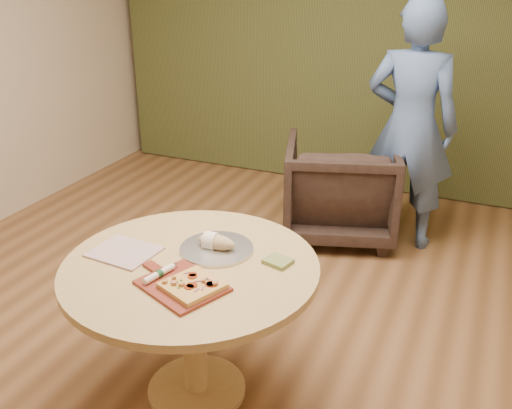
{
  "coord_description": "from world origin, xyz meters",
  "views": [
    {
      "loc": [
        1.2,
        -2.25,
        2.07
      ],
      "look_at": [
        0.12,
        0.25,
        0.86
      ],
      "focal_mm": 40.0,
      "sensor_mm": 36.0,
      "label": 1
    }
  ],
  "objects_px": {
    "cutlery_roll": "(159,274)",
    "serving_tray": "(217,249)",
    "person_standing": "(411,127)",
    "pedestal_table": "(192,290)",
    "armchair": "(340,184)",
    "bread_roll": "(215,242)",
    "pizza_paddle": "(181,285)",
    "flatbread_pizza": "(193,285)"
  },
  "relations": [
    {
      "from": "pizza_paddle",
      "to": "cutlery_roll",
      "type": "height_order",
      "value": "cutlery_roll"
    },
    {
      "from": "flatbread_pizza",
      "to": "pizza_paddle",
      "type": "bearing_deg",
      "value": 171.07
    },
    {
      "from": "serving_tray",
      "to": "flatbread_pizza",
      "type": "bearing_deg",
      "value": -78.75
    },
    {
      "from": "bread_roll",
      "to": "pizza_paddle",
      "type": "bearing_deg",
      "value": -87.32
    },
    {
      "from": "bread_roll",
      "to": "pedestal_table",
      "type": "bearing_deg",
      "value": -103.72
    },
    {
      "from": "pizza_paddle",
      "to": "cutlery_roll",
      "type": "relative_size",
      "value": 2.4
    },
    {
      "from": "flatbread_pizza",
      "to": "bread_roll",
      "type": "xyz_separation_m",
      "value": [
        -0.08,
        0.36,
        0.02
      ]
    },
    {
      "from": "bread_roll",
      "to": "person_standing",
      "type": "relative_size",
      "value": 0.11
    },
    {
      "from": "pizza_paddle",
      "to": "serving_tray",
      "type": "xyz_separation_m",
      "value": [
        -0.01,
        0.35,
        -0.0
      ]
    },
    {
      "from": "person_standing",
      "to": "flatbread_pizza",
      "type": "bearing_deg",
      "value": 78.95
    },
    {
      "from": "person_standing",
      "to": "serving_tray",
      "type": "bearing_deg",
      "value": 74.74
    },
    {
      "from": "bread_roll",
      "to": "armchair",
      "type": "bearing_deg",
      "value": 86.33
    },
    {
      "from": "serving_tray",
      "to": "bread_roll",
      "type": "height_order",
      "value": "bread_roll"
    },
    {
      "from": "cutlery_roll",
      "to": "armchair",
      "type": "bearing_deg",
      "value": 98.71
    },
    {
      "from": "cutlery_roll",
      "to": "person_standing",
      "type": "xyz_separation_m",
      "value": [
        0.69,
        2.3,
        0.13
      ]
    },
    {
      "from": "pedestal_table",
      "to": "flatbread_pizza",
      "type": "relative_size",
      "value": 4.16
    },
    {
      "from": "pedestal_table",
      "to": "person_standing",
      "type": "bearing_deg",
      "value": 73.4
    },
    {
      "from": "serving_tray",
      "to": "cutlery_roll",
      "type": "bearing_deg",
      "value": -107.2
    },
    {
      "from": "cutlery_roll",
      "to": "bread_roll",
      "type": "relative_size",
      "value": 1.02
    },
    {
      "from": "flatbread_pizza",
      "to": "bread_roll",
      "type": "bearing_deg",
      "value": 102.58
    },
    {
      "from": "flatbread_pizza",
      "to": "armchair",
      "type": "distance_m",
      "value": 2.26
    },
    {
      "from": "pizza_paddle",
      "to": "flatbread_pizza",
      "type": "relative_size",
      "value": 1.64
    },
    {
      "from": "pedestal_table",
      "to": "person_standing",
      "type": "height_order",
      "value": "person_standing"
    },
    {
      "from": "flatbread_pizza",
      "to": "pedestal_table",
      "type": "bearing_deg",
      "value": 122.11
    },
    {
      "from": "cutlery_roll",
      "to": "serving_tray",
      "type": "height_order",
      "value": "cutlery_roll"
    },
    {
      "from": "cutlery_roll",
      "to": "serving_tray",
      "type": "bearing_deg",
      "value": 87.12
    },
    {
      "from": "pizza_paddle",
      "to": "serving_tray",
      "type": "relative_size",
      "value": 1.33
    },
    {
      "from": "armchair",
      "to": "person_standing",
      "type": "height_order",
      "value": "person_standing"
    },
    {
      "from": "flatbread_pizza",
      "to": "person_standing",
      "type": "height_order",
      "value": "person_standing"
    },
    {
      "from": "serving_tray",
      "to": "armchair",
      "type": "height_order",
      "value": "armchair"
    },
    {
      "from": "pedestal_table",
      "to": "armchair",
      "type": "height_order",
      "value": "armchair"
    },
    {
      "from": "serving_tray",
      "to": "armchair",
      "type": "xyz_separation_m",
      "value": [
        0.11,
        1.86,
        -0.33
      ]
    },
    {
      "from": "pedestal_table",
      "to": "cutlery_roll",
      "type": "bearing_deg",
      "value": -107.86
    },
    {
      "from": "pizza_paddle",
      "to": "person_standing",
      "type": "xyz_separation_m",
      "value": [
        0.57,
        2.31,
        0.16
      ]
    },
    {
      "from": "pedestal_table",
      "to": "serving_tray",
      "type": "xyz_separation_m",
      "value": [
        0.05,
        0.17,
        0.15
      ]
    },
    {
      "from": "flatbread_pizza",
      "to": "armchair",
      "type": "bearing_deg",
      "value": 89.03
    },
    {
      "from": "serving_tray",
      "to": "person_standing",
      "type": "relative_size",
      "value": 0.2
    },
    {
      "from": "pedestal_table",
      "to": "serving_tray",
      "type": "relative_size",
      "value": 3.37
    },
    {
      "from": "pedestal_table",
      "to": "pizza_paddle",
      "type": "distance_m",
      "value": 0.24
    },
    {
      "from": "cutlery_roll",
      "to": "serving_tray",
      "type": "relative_size",
      "value": 0.55
    },
    {
      "from": "pizza_paddle",
      "to": "person_standing",
      "type": "distance_m",
      "value": 2.38
    },
    {
      "from": "pedestal_table",
      "to": "armchair",
      "type": "bearing_deg",
      "value": 85.48
    }
  ]
}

